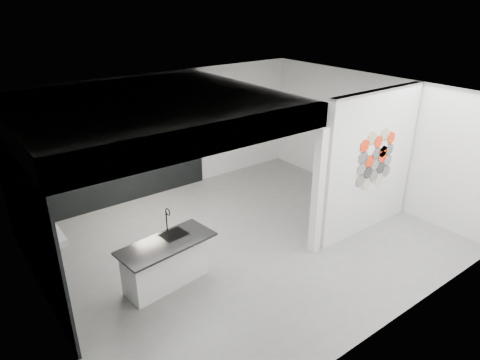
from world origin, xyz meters
name	(u,v)px	position (x,y,z in m)	size (l,w,h in m)	color
floor	(245,241)	(0.00, 0.00, -0.01)	(7.00, 6.00, 0.01)	slate
partition_panel	(370,163)	(2.23, -1.00, 1.40)	(2.45, 0.15, 2.80)	silver
bay_clad_back	(113,155)	(-1.30, 2.97, 1.18)	(4.40, 0.04, 2.35)	black
bay_clad_left	(26,220)	(-3.47, 1.00, 1.18)	(0.04, 4.00, 2.35)	black
bulkhead	(149,111)	(-1.30, 1.00, 2.55)	(4.40, 4.00, 0.40)	silver
corner_column	(318,193)	(0.82, -1.00, 1.18)	(0.16, 0.16, 2.35)	silver
fascia_beam	(211,139)	(-1.30, -0.92, 2.55)	(4.40, 0.16, 0.40)	silver
wall_basin	(49,239)	(-3.24, 0.80, 0.85)	(0.40, 0.60, 0.12)	silver
display_shelf	(119,150)	(-1.20, 2.87, 1.30)	(3.00, 0.15, 0.04)	black
kitchen_island	(166,262)	(-1.81, -0.26, 0.42)	(1.60, 0.86, 1.23)	silver
stockpot	(59,157)	(-2.42, 2.87, 1.41)	(0.22, 0.22, 0.18)	black
kettle	(173,134)	(0.10, 2.87, 1.40)	(0.20, 0.20, 0.17)	black
glass_bowl	(175,135)	(0.15, 2.87, 1.36)	(0.12, 0.12, 0.09)	gray
glass_vase	(175,135)	(0.15, 2.87, 1.38)	(0.09, 0.09, 0.12)	gray
bottle_dark	(109,147)	(-1.40, 2.87, 1.40)	(0.06, 0.06, 0.17)	black
utensil_cup	(80,155)	(-2.01, 2.87, 1.37)	(0.07, 0.07, 0.09)	black
hex_tile_cluster	(376,159)	(2.26, -1.09, 1.50)	(1.04, 0.02, 1.16)	#66635E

